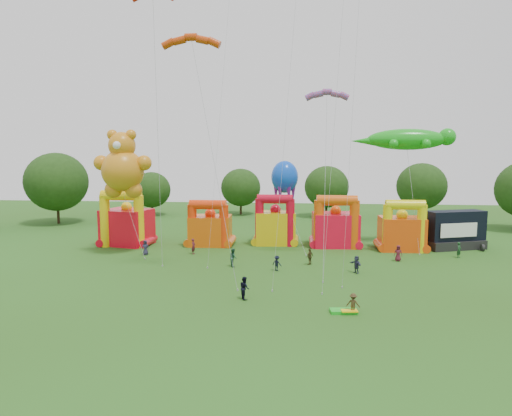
# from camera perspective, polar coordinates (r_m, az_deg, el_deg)

# --- Properties ---
(ground) EXTENTS (160.00, 160.00, 0.00)m
(ground) POSITION_cam_1_polar(r_m,az_deg,el_deg) (32.14, -0.38, -14.88)
(ground) COLOR #284B15
(ground) RESTS_ON ground
(tree_ring) EXTENTS (124.98, 127.10, 12.07)m
(tree_ring) POSITION_cam_1_polar(r_m,az_deg,el_deg) (31.14, -2.47, -3.59)
(tree_ring) COLOR #352314
(tree_ring) RESTS_ON ground
(bouncy_castle_0) EXTENTS (6.64, 5.80, 7.29)m
(bouncy_castle_0) POSITION_cam_1_polar(r_m,az_deg,el_deg) (61.72, -15.92, -1.95)
(bouncy_castle_0) COLOR red
(bouncy_castle_0) RESTS_ON ground
(bouncy_castle_1) EXTENTS (5.43, 4.42, 6.07)m
(bouncy_castle_1) POSITION_cam_1_polar(r_m,az_deg,el_deg) (59.53, -5.77, -2.47)
(bouncy_castle_1) COLOR #D6510B
(bouncy_castle_1) RESTS_ON ground
(bouncy_castle_2) EXTENTS (5.39, 4.46, 6.69)m
(bouncy_castle_2) POSITION_cam_1_polar(r_m,az_deg,el_deg) (60.00, 2.42, -2.14)
(bouncy_castle_2) COLOR gold
(bouncy_castle_2) RESTS_ON ground
(bouncy_castle_3) EXTENTS (5.97, 4.94, 6.74)m
(bouncy_castle_3) POSITION_cam_1_polar(r_m,az_deg,el_deg) (59.37, 9.91, -2.33)
(bouncy_castle_3) COLOR red
(bouncy_castle_3) RESTS_ON ground
(bouncy_castle_4) EXTENTS (5.27, 4.26, 6.39)m
(bouncy_castle_4) POSITION_cam_1_polar(r_m,az_deg,el_deg) (59.03, 17.79, -2.73)
(bouncy_castle_4) COLOR #E6450C
(bouncy_castle_4) RESTS_ON ground
(stage_trailer) EXTENTS (7.85, 5.04, 4.83)m
(stage_trailer) POSITION_cam_1_polar(r_m,az_deg,el_deg) (62.37, 23.62, -2.58)
(stage_trailer) COLOR black
(stage_trailer) RESTS_ON ground
(teddy_bear_kite) EXTENTS (6.88, 4.88, 14.74)m
(teddy_bear_kite) POSITION_cam_1_polar(r_m,az_deg,el_deg) (54.91, -16.00, 3.20)
(teddy_bear_kite) COLOR orange
(teddy_bear_kite) RESTS_ON ground
(gecko_kite) EXTENTS (13.17, 8.75, 15.18)m
(gecko_kite) POSITION_cam_1_polar(r_m,az_deg,el_deg) (61.16, 18.59, 5.79)
(gecko_kite) COLOR #17A418
(gecko_kite) RESTS_ON ground
(octopus_kite) EXTENTS (4.77, 10.31, 11.04)m
(octopus_kite) POSITION_cam_1_polar(r_m,az_deg,el_deg) (58.34, 4.49, -0.39)
(octopus_kite) COLOR blue
(octopus_kite) RESTS_ON ground
(parafoil_kites) EXTENTS (22.94, 13.99, 29.75)m
(parafoil_kites) POSITION_cam_1_polar(r_m,az_deg,el_deg) (43.38, -3.53, 6.49)
(parafoil_kites) COLOR #BF3609
(parafoil_kites) RESTS_ON ground
(diamond_kites) EXTENTS (15.93, 14.37, 40.49)m
(diamond_kites) POSITION_cam_1_polar(r_m,az_deg,el_deg) (43.80, 5.22, 13.21)
(diamond_kites) COLOR #CC4209
(diamond_kites) RESTS_ON ground
(folded_kite_bundle) EXTENTS (2.09, 1.26, 0.31)m
(folded_kite_bundle) POSITION_cam_1_polar(r_m,az_deg,el_deg) (35.67, 10.98, -12.53)
(folded_kite_bundle) COLOR green
(folded_kite_bundle) RESTS_ON ground
(spectator_0) EXTENTS (0.87, 0.58, 1.77)m
(spectator_0) POSITION_cam_1_polar(r_m,az_deg,el_deg) (55.38, -13.66, -4.83)
(spectator_0) COLOR #26233B
(spectator_0) RESTS_ON ground
(spectator_1) EXTENTS (0.54, 0.74, 1.86)m
(spectator_1) POSITION_cam_1_polar(r_m,az_deg,el_deg) (54.80, -7.82, -4.77)
(spectator_1) COLOR #541824
(spectator_1) RESTS_ON ground
(spectator_2) EXTENTS (1.00, 1.13, 1.93)m
(spectator_2) POSITION_cam_1_polar(r_m,az_deg,el_deg) (48.48, -2.86, -6.20)
(spectator_2) COLOR #1D4831
(spectator_2) RESTS_ON ground
(spectator_3) EXTENTS (1.17, 0.99, 1.57)m
(spectator_3) POSITION_cam_1_polar(r_m,az_deg,el_deg) (46.77, 2.63, -6.91)
(spectator_3) COLOR black
(spectator_3) RESTS_ON ground
(spectator_4) EXTENTS (0.98, 1.07, 1.76)m
(spectator_4) POSITION_cam_1_polar(r_m,az_deg,el_deg) (49.53, 6.75, -6.06)
(spectator_4) COLOR #453C1B
(spectator_4) RESTS_ON ground
(spectator_5) EXTENTS (1.30, 1.65, 1.75)m
(spectator_5) POSITION_cam_1_polar(r_m,az_deg,el_deg) (46.94, 12.43, -6.90)
(spectator_5) COLOR #282942
(spectator_5) RESTS_ON ground
(spectator_6) EXTENTS (0.95, 0.69, 1.79)m
(spectator_6) POSITION_cam_1_polar(r_m,az_deg,el_deg) (53.16, 17.35, -5.42)
(spectator_6) COLOR #561826
(spectator_6) RESTS_ON ground
(spectator_7) EXTENTS (0.77, 0.79, 1.82)m
(spectator_7) POSITION_cam_1_polar(r_m,az_deg,el_deg) (57.36, 24.05, -4.80)
(spectator_7) COLOR #183E1F
(spectator_7) RESTS_ON ground
(spectator_8) EXTENTS (1.04, 1.13, 1.89)m
(spectator_8) POSITION_cam_1_polar(r_m,az_deg,el_deg) (37.91, -1.44, -9.96)
(spectator_8) COLOR black
(spectator_8) RESTS_ON ground
(spectator_9) EXTENTS (1.14, 0.86, 1.56)m
(spectator_9) POSITION_cam_1_polar(r_m,az_deg,el_deg) (35.42, 12.06, -11.60)
(spectator_9) COLOR #3D2F18
(spectator_9) RESTS_ON ground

